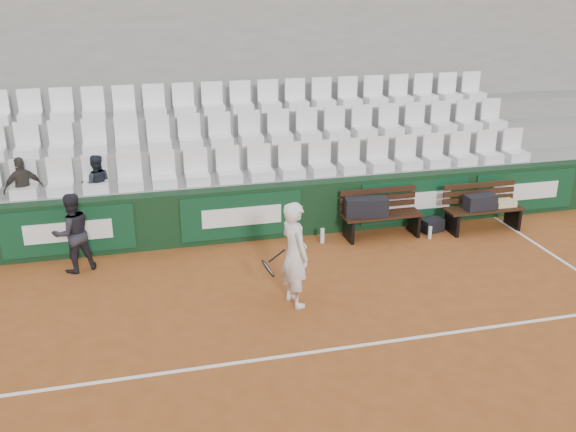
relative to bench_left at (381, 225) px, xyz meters
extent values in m
plane|color=brown|center=(-2.38, -3.47, -0.23)|extent=(80.00, 80.00, 0.00)
cube|color=white|center=(-2.38, -3.47, -0.22)|extent=(18.00, 0.06, 0.01)
cube|color=black|center=(-2.38, 0.53, 0.28)|extent=(18.00, 0.30, 1.00)
cube|color=#0C381E|center=(-5.58, 0.36, 0.30)|extent=(2.20, 0.04, 0.82)
cube|color=#0C381E|center=(-2.58, 0.36, 0.30)|extent=(2.20, 0.04, 0.82)
cube|color=#0C381E|center=(0.82, 0.36, 0.30)|extent=(2.20, 0.04, 0.82)
cube|color=#0C381E|center=(3.22, 0.36, 0.30)|extent=(2.20, 0.04, 0.82)
cube|color=gray|center=(-2.38, 1.16, 0.28)|extent=(18.00, 0.95, 1.00)
cube|color=gray|center=(-2.38, 2.11, 0.50)|extent=(18.00, 0.95, 1.45)
cube|color=gray|center=(-2.38, 3.06, 0.72)|extent=(18.00, 0.95, 1.90)
cube|color=gray|center=(-2.38, 3.68, 1.98)|extent=(18.00, 0.30, 4.40)
cube|color=white|center=(-2.38, 0.98, 1.09)|extent=(11.90, 0.44, 0.63)
cube|color=white|center=(-2.38, 1.93, 1.54)|extent=(11.90, 0.44, 0.63)
cube|color=white|center=(-2.38, 2.88, 1.99)|extent=(11.90, 0.44, 0.63)
cube|color=black|center=(0.00, 0.00, 0.00)|extent=(1.50, 0.56, 0.45)
cube|color=black|center=(2.01, -0.16, 0.00)|extent=(1.50, 0.56, 0.45)
cube|color=black|center=(-0.32, 0.02, 0.39)|extent=(0.82, 0.46, 0.33)
cube|color=black|center=(1.90, -0.19, 0.36)|extent=(0.61, 0.31, 0.28)
cube|color=#D3C389|center=(2.45, -0.14, 0.28)|extent=(0.40, 0.29, 0.11)
cube|color=black|center=(1.04, 0.00, -0.10)|extent=(0.46, 0.34, 0.25)
cylinder|color=silver|center=(-1.16, -0.01, -0.09)|extent=(0.08, 0.08, 0.28)
cylinder|color=silver|center=(0.85, -0.31, -0.11)|extent=(0.07, 0.07, 0.24)
imported|color=white|center=(-2.23, -2.11, 0.58)|extent=(0.53, 0.67, 1.61)
torus|color=black|center=(-2.63, -2.11, 0.40)|extent=(0.19, 0.30, 0.26)
cylinder|color=black|center=(-2.50, -2.11, 0.58)|extent=(0.26, 0.03, 0.20)
imported|color=black|center=(-5.47, -0.13, 0.45)|extent=(0.80, 0.72, 1.35)
imported|color=#342E29|center=(-6.30, 1.03, 1.35)|extent=(0.73, 0.50, 1.14)
imported|color=black|center=(-5.07, 1.03, 1.32)|extent=(0.54, 0.43, 1.10)
camera|label=1|loc=(-4.41, -10.37, 4.43)|focal=40.00mm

